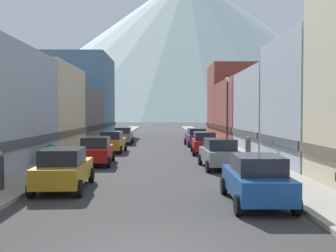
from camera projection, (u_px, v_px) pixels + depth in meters
sidewalk_left at (104, 142)px, 43.73m from camera, size 2.50×100.00×0.15m
sidewalk_right at (214, 142)px, 43.91m from camera, size 2.50×100.00×0.15m
storefront_left_2 at (31, 109)px, 34.39m from camera, size 7.90×10.44×7.54m
storefront_left_3 at (63, 117)px, 45.46m from camera, size 7.81×11.39×6.02m
storefront_left_4 at (77, 97)px, 57.65m from camera, size 10.12×12.43×11.77m
storefront_right_2 at (279, 112)px, 33.50m from camera, size 6.43×10.19×7.06m
storefront_right_3 at (252, 112)px, 45.92m from camera, size 7.50×13.79×7.17m
storefront_right_4 at (233, 102)px, 57.12m from camera, size 6.89×8.28×10.42m
car_left_0 at (64, 169)px, 16.52m from camera, size 2.22×4.47×1.78m
car_left_1 at (96, 151)px, 24.61m from camera, size 2.25×4.48×1.78m
car_left_2 at (112, 142)px, 32.34m from camera, size 2.15×4.44×1.78m
car_left_3 at (123, 136)px, 41.36m from camera, size 2.15×4.44×1.78m
car_right_0 at (256, 179)px, 13.88m from camera, size 2.13×4.43×1.78m
car_right_1 at (219, 153)px, 22.89m from camera, size 2.20×4.46×1.78m
car_right_2 at (204, 143)px, 31.16m from camera, size 2.19×4.46×1.78m
car_right_3 at (196, 137)px, 38.75m from camera, size 2.24×4.48×1.78m
potted_plant_0 at (41, 156)px, 23.53m from camera, size 0.60×0.60×0.96m
potted_plant_1 at (51, 151)px, 25.71m from camera, size 0.75×0.75×1.08m
pedestrian_0 at (248, 149)px, 26.25m from camera, size 0.36×0.36×1.58m
streetlamp_right at (227, 104)px, 29.29m from camera, size 0.36×0.36×5.86m
mountain_backdrop at (187, 46)px, 267.31m from camera, size 259.23×259.23×99.91m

